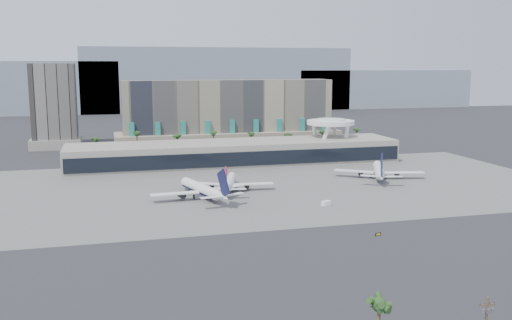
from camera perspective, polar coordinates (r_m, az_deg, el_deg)
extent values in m
plane|color=#232326|center=(193.01, 5.13, -5.91)|extent=(900.00, 900.00, 0.00)
cube|color=#5B5B59|center=(243.96, 0.76, -2.60)|extent=(260.00, 130.00, 0.06)
cube|color=gray|center=(656.85, -3.87, 8.06)|extent=(300.00, 60.00, 70.00)
cube|color=gray|center=(722.11, 12.05, 7.01)|extent=(220.00, 60.00, 45.00)
cube|color=gray|center=(358.84, -2.81, 4.66)|extent=(130.00, 22.00, 42.00)
cube|color=tan|center=(358.59, -2.72, 2.09)|extent=(140.00, 30.00, 10.00)
cube|color=#258176|center=(340.81, -12.29, 2.17)|extent=(3.00, 2.00, 18.00)
cube|color=#258176|center=(341.73, -9.78, 2.27)|extent=(3.00, 2.00, 18.00)
cube|color=#258176|center=(343.31, -7.28, 2.36)|extent=(3.00, 2.00, 18.00)
cube|color=#258176|center=(345.54, -4.81, 2.45)|extent=(3.00, 2.00, 18.00)
cube|color=#258176|center=(348.39, -2.38, 2.53)|extent=(3.00, 2.00, 18.00)
cube|color=#258176|center=(351.87, 0.01, 2.61)|extent=(3.00, 2.00, 18.00)
cube|color=#258176|center=(355.94, 2.35, 2.68)|extent=(3.00, 2.00, 18.00)
cube|color=#258176|center=(360.59, 4.63, 2.75)|extent=(3.00, 2.00, 18.00)
cube|color=#258176|center=(365.80, 6.85, 2.81)|extent=(3.00, 2.00, 18.00)
cube|color=black|center=(377.07, -19.51, 5.13)|extent=(26.00, 26.00, 52.00)
cube|color=#A0998D|center=(379.30, -19.32, 1.66)|extent=(30.00, 30.00, 6.00)
cube|color=#A0998D|center=(295.39, -2.08, 0.69)|extent=(170.00, 32.00, 12.00)
cube|color=black|center=(279.88, -1.35, 0.10)|extent=(168.00, 0.60, 7.00)
cube|color=black|center=(294.37, -2.09, 2.09)|extent=(170.00, 12.00, 2.50)
cylinder|color=white|center=(324.96, 8.06, 2.30)|extent=(6.98, 6.99, 21.89)
cylinder|color=white|center=(320.28, 5.96, 2.24)|extent=(6.98, 6.99, 21.89)
cylinder|color=white|center=(308.50, 6.79, 1.95)|extent=(6.98, 6.99, 21.89)
cylinder|color=white|center=(313.36, 8.96, 2.02)|extent=(6.98, 6.99, 21.89)
cylinder|color=white|center=(315.70, 7.47, 3.75)|extent=(26.00, 26.00, 2.20)
cylinder|color=white|center=(315.57, 7.48, 3.98)|extent=(16.00, 16.00, 1.20)
cylinder|color=brown|center=(323.15, -15.67, 1.11)|extent=(0.70, 0.70, 12.00)
sphere|color=#27491D|center=(322.40, -15.72, 2.11)|extent=(2.80, 2.80, 2.80)
cylinder|color=brown|center=(323.46, -11.78, 1.27)|extent=(0.70, 0.70, 12.00)
sphere|color=#27491D|center=(322.72, -11.81, 2.27)|extent=(2.80, 2.80, 2.80)
cylinder|color=brown|center=(325.26, -7.91, 1.42)|extent=(0.70, 0.70, 12.00)
sphere|color=#27491D|center=(324.52, -7.93, 2.42)|extent=(2.80, 2.80, 2.80)
cylinder|color=brown|center=(328.35, -4.27, 1.56)|extent=(0.70, 0.70, 12.00)
sphere|color=#27491D|center=(327.62, -4.28, 2.55)|extent=(2.80, 2.80, 2.80)
cylinder|color=brown|center=(333.23, -0.37, 1.70)|extent=(0.70, 0.70, 12.00)
sphere|color=#27491D|center=(332.50, -0.37, 2.68)|extent=(2.80, 2.80, 2.80)
cylinder|color=brown|center=(339.28, 3.23, 1.83)|extent=(0.70, 0.70, 12.00)
sphere|color=#27491D|center=(338.57, 3.24, 2.79)|extent=(2.80, 2.80, 2.80)
cylinder|color=brown|center=(346.63, 6.70, 1.94)|extent=(0.70, 0.70, 12.00)
sphere|color=#27491D|center=(345.94, 6.72, 2.88)|extent=(2.80, 2.80, 2.80)
cylinder|color=brown|center=(355.61, 10.15, 2.05)|extent=(0.70, 0.70, 12.00)
sphere|color=#27491D|center=(354.93, 10.18, 2.96)|extent=(2.80, 2.80, 2.80)
cube|color=#4C3826|center=(107.99, 22.12, -13.28)|extent=(3.20, 0.22, 0.22)
cylinder|color=slate|center=(107.60, 21.80, -13.92)|extent=(0.56, 0.56, 0.90)
cylinder|color=slate|center=(108.11, 22.19, -13.83)|extent=(0.56, 0.56, 0.90)
cylinder|color=slate|center=(108.63, 22.59, -13.75)|extent=(0.56, 0.56, 0.90)
cylinder|color=black|center=(107.10, 21.51, -13.29)|extent=(0.12, 0.12, 0.30)
cylinder|color=black|center=(108.70, 22.73, -13.03)|extent=(0.12, 0.12, 0.30)
cylinder|color=white|center=(223.18, -5.60, -2.84)|extent=(11.67, 27.79, 4.07)
cylinder|color=#111338|center=(223.21, -5.60, -2.87)|extent=(11.44, 27.24, 3.99)
cone|color=white|center=(237.36, -7.25, -2.12)|extent=(5.19, 5.54, 4.07)
cone|color=white|center=(207.40, -3.47, -3.67)|extent=(6.47, 9.93, 4.07)
cube|color=white|center=(217.97, -8.14, -3.35)|extent=(18.57, 5.41, 0.36)
cube|color=white|center=(227.31, -2.93, -2.73)|extent=(18.06, 12.25, 0.36)
cylinder|color=black|center=(219.81, -7.46, -3.50)|extent=(3.29, 4.53, 2.24)
cylinder|color=black|center=(226.59, -3.67, -3.04)|extent=(3.29, 4.53, 2.24)
cube|color=#111338|center=(204.94, -3.29, -2.31)|extent=(3.07, 9.02, 10.71)
cube|color=white|center=(204.39, -4.48, -3.73)|extent=(8.38, 3.38, 0.25)
cube|color=white|center=(208.51, -2.22, -3.45)|extent=(8.34, 5.38, 0.25)
cylinder|color=black|center=(233.40, -6.73, -3.03)|extent=(0.51, 0.51, 1.63)
cylinder|color=black|center=(221.57, -6.24, -3.69)|extent=(0.71, 0.71, 1.63)
cylinder|color=black|center=(224.28, -4.72, -3.51)|extent=(0.71, 0.71, 1.63)
cylinder|color=white|center=(236.29, -2.65, -2.21)|extent=(10.60, 24.78, 3.63)
cylinder|color=#111338|center=(236.32, -2.65, -2.24)|extent=(10.39, 24.29, 3.56)
cone|color=white|center=(250.18, -2.39, -1.55)|extent=(4.65, 4.96, 3.63)
cone|color=white|center=(220.62, -2.99, -2.98)|extent=(5.83, 8.87, 3.63)
cube|color=white|center=(236.54, -5.08, -2.36)|extent=(16.09, 11.04, 0.32)
cube|color=white|center=(234.92, -0.24, -2.40)|extent=(16.59, 4.96, 0.32)
cylinder|color=black|center=(236.85, -4.41, -2.56)|extent=(2.96, 4.05, 2.00)
cylinder|color=black|center=(235.68, -0.89, -2.59)|extent=(2.96, 4.05, 2.00)
cube|color=#AF1435|center=(218.32, -3.03, -1.85)|extent=(2.80, 8.03, 9.56)
cube|color=white|center=(220.03, -4.07, -2.90)|extent=(7.44, 4.85, 0.23)
cube|color=white|center=(219.33, -1.94, -2.92)|extent=(7.49, 3.07, 0.23)
cylinder|color=black|center=(246.24, -2.47, -2.33)|extent=(0.45, 0.45, 1.45)
cylinder|color=black|center=(236.19, -3.37, -2.85)|extent=(0.64, 0.64, 1.45)
cylinder|color=black|center=(235.72, -1.96, -2.86)|extent=(0.64, 0.64, 1.45)
cylinder|color=white|center=(266.52, 12.17, -0.99)|extent=(14.83, 26.93, 4.05)
cylinder|color=#111338|center=(266.55, 12.17, -1.02)|extent=(14.53, 26.40, 3.97)
cone|color=white|center=(282.10, 12.00, -0.41)|extent=(5.54, 5.80, 4.05)
cone|color=white|center=(248.93, 12.39, -1.66)|extent=(7.38, 9.98, 4.05)
cube|color=white|center=(265.23, 9.77, -1.10)|extent=(17.17, 13.94, 0.35)
cube|color=white|center=(266.50, 14.57, -1.22)|extent=(18.68, 7.67, 0.35)
cylinder|color=black|center=(265.97, 10.42, -1.31)|extent=(3.67, 4.61, 2.23)
cylinder|color=black|center=(266.90, 13.90, -1.39)|extent=(3.67, 4.61, 2.23)
cube|color=#111338|center=(246.49, 12.45, -0.53)|extent=(4.16, 8.63, 10.67)
cube|color=white|center=(247.60, 11.35, -1.56)|extent=(8.07, 6.16, 0.25)
cube|color=white|center=(248.16, 13.45, -1.61)|extent=(8.41, 4.34, 0.25)
cylinder|color=black|center=(277.62, 12.03, -1.16)|extent=(0.51, 0.51, 1.62)
cylinder|color=black|center=(265.88, 11.46, -1.61)|extent=(0.71, 0.71, 1.62)
cylinder|color=black|center=(266.25, 12.86, -1.65)|extent=(0.71, 0.71, 1.62)
cube|color=white|center=(222.78, -5.88, -3.57)|extent=(4.00, 2.04, 1.93)
cube|color=white|center=(211.95, 7.02, -4.31)|extent=(3.76, 2.99, 1.69)
cube|color=black|center=(178.02, 12.11, -7.26)|extent=(2.07, 0.97, 0.95)
cube|color=gold|center=(177.87, 12.14, -7.27)|extent=(1.45, 0.55, 0.57)
cylinder|color=black|center=(177.74, 11.89, -7.34)|extent=(0.11, 0.11, 0.57)
cylinder|color=black|center=(178.41, 12.33, -7.29)|extent=(0.11, 0.11, 0.57)
sphere|color=#27491D|center=(108.92, 12.23, -13.95)|extent=(2.80, 2.80, 2.80)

